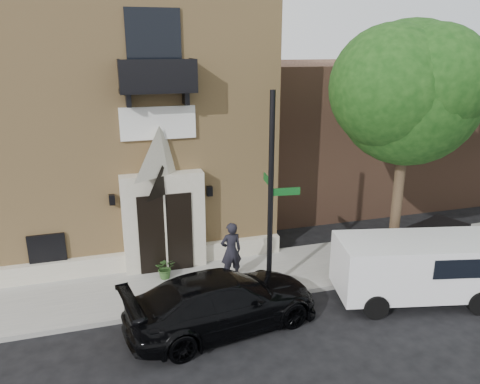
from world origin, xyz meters
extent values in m
plane|color=black|center=(0.00, 0.00, 0.00)|extent=(120.00, 120.00, 0.00)
cube|color=gray|center=(1.00, 1.50, 0.07)|extent=(42.00, 3.00, 0.15)
cube|color=tan|center=(-3.00, 8.00, 4.50)|extent=(12.00, 10.00, 9.00)
cube|color=beige|center=(-3.00, 2.88, 0.45)|extent=(12.00, 0.30, 0.60)
cube|color=beige|center=(-1.00, 2.75, 1.75)|extent=(2.60, 0.55, 3.20)
pyramid|color=beige|center=(-1.00, 2.75, 4.10)|extent=(2.60, 0.55, 1.50)
cube|color=black|center=(-1.00, 2.46, 1.45)|extent=(1.70, 0.06, 2.60)
cube|color=beige|center=(-1.00, 2.42, 1.45)|extent=(0.06, 0.04, 2.60)
cube|color=white|center=(-1.00, 2.94, 4.90)|extent=(2.30, 0.10, 1.00)
cube|color=black|center=(-1.00, 2.55, 5.90)|extent=(2.20, 0.90, 0.10)
cube|color=black|center=(-1.00, 2.12, 6.35)|extent=(2.20, 0.06, 0.90)
cube|color=black|center=(-2.05, 2.55, 6.35)|extent=(0.06, 0.90, 0.90)
cube|color=black|center=(0.05, 2.55, 6.35)|extent=(0.06, 0.90, 0.90)
cube|color=black|center=(-1.00, 2.97, 7.10)|extent=(1.60, 0.08, 2.20)
cube|color=black|center=(-4.60, 2.95, 1.15)|extent=(1.10, 0.10, 1.00)
cube|color=#F82700|center=(-4.60, 2.98, 1.15)|extent=(0.85, 0.06, 0.75)
cube|color=black|center=(-2.55, 2.88, 2.60)|extent=(0.18, 0.18, 0.32)
cube|color=black|center=(0.55, 2.88, 2.60)|extent=(0.18, 0.18, 0.32)
cube|color=brown|center=(12.00, 9.00, 3.20)|extent=(18.00, 8.00, 6.40)
cylinder|color=#38281C|center=(6.00, 0.45, 2.25)|extent=(0.32, 0.32, 4.20)
sphere|color=#11360E|center=(6.00, 0.45, 5.82)|extent=(4.20, 4.20, 4.20)
sphere|color=#11360E|center=(6.80, 0.75, 5.52)|extent=(3.36, 3.36, 3.36)
sphere|color=#11360E|center=(5.30, 0.25, 6.02)|extent=(3.57, 3.57, 3.57)
sphere|color=#11360E|center=(6.20, -0.25, 6.22)|extent=(3.15, 3.15, 3.15)
imported|color=black|center=(-0.01, -0.90, 0.75)|extent=(5.48, 2.98, 1.51)
cube|color=white|center=(5.72, -1.18, 1.11)|extent=(4.91, 2.81, 1.57)
cube|color=white|center=(7.52, -1.58, 0.65)|extent=(1.30, 2.00, 0.65)
cube|color=black|center=(6.24, -2.26, 1.43)|extent=(1.45, 0.36, 0.55)
cylinder|color=black|center=(4.08, -1.72, 0.35)|extent=(0.74, 0.38, 0.70)
cylinder|color=black|center=(4.46, -0.01, 0.35)|extent=(0.74, 0.38, 0.70)
cylinder|color=black|center=(6.97, -2.36, 0.35)|extent=(0.74, 0.38, 0.70)
cylinder|color=black|center=(7.35, -0.65, 0.35)|extent=(0.74, 0.38, 0.70)
cylinder|color=black|center=(1.75, 0.40, 3.10)|extent=(0.16, 0.16, 5.90)
cube|color=#0E4C19|center=(2.19, 0.35, 3.20)|extent=(0.83, 0.14, 0.22)
cube|color=#0E4C19|center=(1.81, 0.84, 3.44)|extent=(0.14, 0.83, 0.22)
cylinder|color=#A51907|center=(4.67, 0.27, 0.19)|extent=(0.33, 0.33, 0.07)
cylinder|color=#A51907|center=(4.67, 0.27, 0.48)|extent=(0.24, 0.24, 0.51)
sphere|color=#A51907|center=(4.67, 0.27, 0.76)|extent=(0.24, 0.24, 0.24)
cylinder|color=#A51907|center=(4.67, 0.27, 0.52)|extent=(0.42, 0.11, 0.11)
cube|color=#0D321B|center=(7.64, 0.40, 0.76)|extent=(2.27, 1.75, 1.23)
cube|color=black|center=(7.64, 0.40, 1.43)|extent=(2.34, 1.83, 0.13)
imported|color=#335826|center=(-1.13, 1.98, 0.49)|extent=(0.67, 0.60, 0.68)
imported|color=black|center=(0.85, 1.36, 1.08)|extent=(0.71, 0.50, 1.87)
camera|label=1|loc=(-2.71, -11.40, 7.20)|focal=35.00mm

